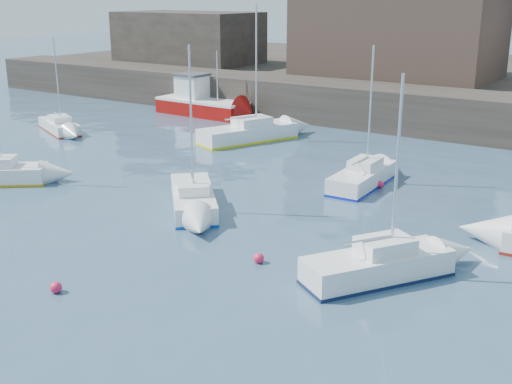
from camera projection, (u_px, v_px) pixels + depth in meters
The scene contains 14 objects.
water at pixel (28, 345), 18.49m from camera, with size 220.00×220.00×0.00m, color #2D4760.
quay_wall at pixel (432, 112), 45.93m from camera, with size 90.00×5.00×3.00m, color #28231E.
land_strip at pixel (495, 84), 60.31m from camera, with size 90.00×32.00×2.80m, color #28231E.
warehouse at pixel (399, 30), 53.93m from camera, with size 16.40×10.40×7.60m.
bldg_west at pixel (188, 37), 65.07m from camera, with size 14.00×8.00×5.00m.
fishing_boat at pixel (201, 102), 52.89m from camera, with size 8.14×3.32×5.32m.
sailboat_b at pixel (193, 198), 30.13m from camera, with size 5.35×5.62×7.57m.
sailboat_c at pixel (378, 265), 22.58m from camera, with size 4.48×5.54×7.22m.
sailboat_e at pixel (59, 126), 46.53m from camera, with size 5.45×3.68×6.72m.
sailboat_f at pixel (363, 176), 33.54m from camera, with size 1.93×5.59×7.20m.
sailboat_h at pixel (248, 132), 43.60m from camera, with size 4.74×7.28×8.96m.
buoy_near at pixel (56, 292), 21.73m from camera, with size 0.41×0.41×0.41m, color #E82048.
buoy_mid at pixel (259, 263), 24.11m from camera, with size 0.41×0.41×0.41m, color #E82048.
buoy_far at pixel (380, 188), 33.32m from camera, with size 0.40×0.40×0.40m, color #E82048.
Camera 1 is at (14.48, -10.00, 9.76)m, focal length 45.00 mm.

